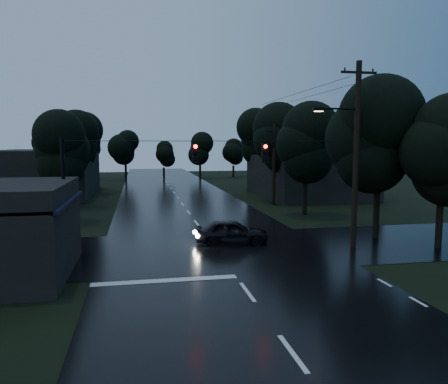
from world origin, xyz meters
name	(u,v)px	position (x,y,z in m)	size (l,w,h in m)	color
ground	(292,354)	(0.00, 0.00, 0.00)	(160.00, 160.00, 0.00)	black
main_road	(183,204)	(0.00, 30.00, 0.00)	(12.00, 120.00, 0.02)	black
cross_street	(216,249)	(0.00, 12.00, 0.00)	(60.00, 9.00, 0.02)	black
building_far_right	(307,176)	(14.00, 34.00, 2.20)	(10.00, 14.00, 4.40)	black
building_far_left	(46,173)	(-14.00, 40.00, 2.50)	(10.00, 16.00, 5.00)	black
utility_pole_main	(355,151)	(7.41, 11.00, 5.26)	(3.50, 0.30, 10.00)	black
utility_pole_far	(274,163)	(8.30, 28.00, 3.88)	(2.00, 0.30, 7.50)	black
anchor_pole_left	(64,200)	(-7.50, 11.00, 3.00)	(0.18, 0.18, 6.00)	black
span_signals	(230,152)	(0.56, 10.99, 5.24)	(15.00, 0.37, 1.12)	black
tree_corner_near	(379,138)	(10.00, 13.00, 5.99)	(4.48, 4.48, 9.44)	black
tree_corner_far	(443,152)	(12.00, 10.00, 5.24)	(3.92, 3.92, 8.26)	black
tree_left_a	(66,150)	(-9.00, 22.00, 5.24)	(3.92, 3.92, 8.26)	black
tree_left_b	(74,144)	(-9.60, 30.00, 5.62)	(4.20, 4.20, 8.85)	black
tree_left_c	(81,141)	(-10.20, 40.00, 5.99)	(4.48, 4.48, 9.44)	black
tree_right_a	(306,144)	(9.00, 22.00, 5.62)	(4.20, 4.20, 8.85)	black
tree_right_b	(281,140)	(9.60, 30.00, 5.99)	(4.48, 4.48, 9.44)	black
tree_right_c	(259,138)	(10.20, 40.00, 6.37)	(4.76, 4.76, 10.03)	black
car	(232,232)	(1.13, 13.14, 0.70)	(1.65, 4.10, 1.40)	black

